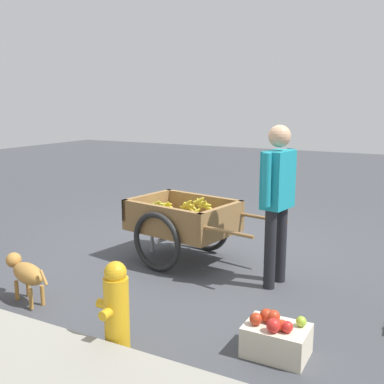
% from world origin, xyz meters
% --- Properties ---
extents(ground_plane, '(24.00, 24.00, 0.00)m').
position_xyz_m(ground_plane, '(0.00, 0.00, 0.00)').
color(ground_plane, '#3D3F44').
extents(fruit_cart, '(1.75, 1.06, 0.72)m').
position_xyz_m(fruit_cart, '(0.02, 0.32, 0.44)').
color(fruit_cart, olive).
rests_on(fruit_cart, ground).
extents(vendor_person, '(0.25, 0.56, 1.55)m').
position_xyz_m(vendor_person, '(-1.11, 0.51, 0.92)').
color(vendor_person, black).
rests_on(vendor_person, ground).
extents(dog, '(0.65, 0.29, 0.40)m').
position_xyz_m(dog, '(0.71, 1.93, 0.27)').
color(dog, '#AD7A38').
rests_on(dog, ground).
extents(fire_hydrant, '(0.25, 0.25, 0.67)m').
position_xyz_m(fire_hydrant, '(-0.50, 2.22, 0.33)').
color(fire_hydrant, gold).
rests_on(fire_hydrant, ground).
extents(apple_crate, '(0.44, 0.32, 0.32)m').
position_xyz_m(apple_crate, '(-1.53, 1.75, 0.13)').
color(apple_crate, beige).
rests_on(apple_crate, ground).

